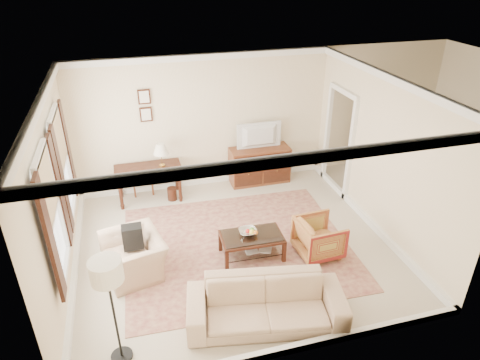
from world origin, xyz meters
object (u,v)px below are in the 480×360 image
tv (261,129)px  sofa (266,298)px  coffee_table (252,240)px  striped_armchair (319,236)px  writing_desk (148,173)px  sideboard (259,165)px  club_armchair (133,250)px

tv → sofa: size_ratio=0.43×
coffee_table → striped_armchair: bearing=-11.8°
writing_desk → striped_armchair: writing_desk is taller
writing_desk → tv: (2.48, 0.13, 0.67)m
coffee_table → sofa: (-0.24, -1.47, 0.09)m
coffee_table → sofa: 1.49m
coffee_table → sideboard: bearing=69.5°
tv → coffee_table: 2.92m
writing_desk → sofa: sofa is taller
coffee_table → writing_desk: bearing=121.6°
striped_armchair → coffee_table: bearing=74.8°
sideboard → tv: tv is taller
coffee_table → club_armchair: (-1.95, 0.11, 0.11)m
writing_desk → club_armchair: 2.38m
sideboard → tv: bearing=-90.0°
sideboard → striped_armchair: sideboard is taller
writing_desk → tv: size_ratio=1.43×
striped_armchair → sofa: (-1.37, -1.23, 0.06)m
striped_armchair → sofa: size_ratio=0.34×
sideboard → coffee_table: 2.78m
sofa → sideboard: bearing=83.9°
striped_armchair → sofa: sofa is taller
writing_desk → coffee_table: bearing=-58.4°
sideboard → striped_armchair: bearing=-86.6°
tv → sofa: 4.31m
writing_desk → coffee_table: writing_desk is taller
writing_desk → striped_armchair: bearing=-45.4°
sideboard → coffee_table: (-0.97, -2.60, -0.07)m
tv → striped_armchair: size_ratio=1.28×
writing_desk → club_armchair: size_ratio=1.34×
striped_armchair → sideboard: bearing=0.0°
writing_desk → sideboard: bearing=3.5°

